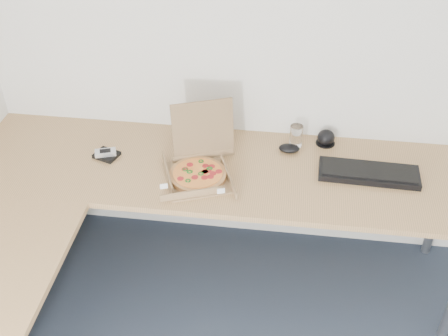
# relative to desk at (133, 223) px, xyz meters

# --- Properties ---
(desk) EXTENTS (2.50, 2.20, 0.73)m
(desk) POSITION_rel_desk_xyz_m (0.00, 0.00, 0.00)
(desk) COLOR tan
(desk) RESTS_ON ground
(pizza_box) EXTENTS (0.31, 0.36, 0.31)m
(pizza_box) POSITION_rel_desk_xyz_m (0.24, 0.34, 0.07)
(pizza_box) COLOR #93724A
(pizza_box) RESTS_ON desk
(drinking_glass) EXTENTS (0.07, 0.07, 0.12)m
(drinking_glass) POSITION_rel_desk_xyz_m (0.70, 0.67, 0.09)
(drinking_glass) COLOR silver
(drinking_glass) RESTS_ON desk
(keyboard) EXTENTS (0.49, 0.19, 0.03)m
(keyboard) POSITION_rel_desk_xyz_m (1.07, 0.46, 0.04)
(keyboard) COLOR black
(keyboard) RESTS_ON desk
(mouse) EXTENTS (0.12, 0.09, 0.04)m
(mouse) POSITION_rel_desk_xyz_m (0.67, 0.61, 0.05)
(mouse) COLOR black
(mouse) RESTS_ON desk
(wallet) EXTENTS (0.14, 0.13, 0.02)m
(wallet) POSITION_rel_desk_xyz_m (-0.25, 0.44, 0.04)
(wallet) COLOR black
(wallet) RESTS_ON desk
(phone) EXTENTS (0.12, 0.09, 0.02)m
(phone) POSITION_rel_desk_xyz_m (-0.25, 0.44, 0.06)
(phone) COLOR #B2B5BA
(phone) RESTS_ON wallet
(dome_speaker) EXTENTS (0.10, 0.10, 0.09)m
(dome_speaker) POSITION_rel_desk_xyz_m (0.86, 0.71, 0.07)
(dome_speaker) COLOR black
(dome_speaker) RESTS_ON desk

